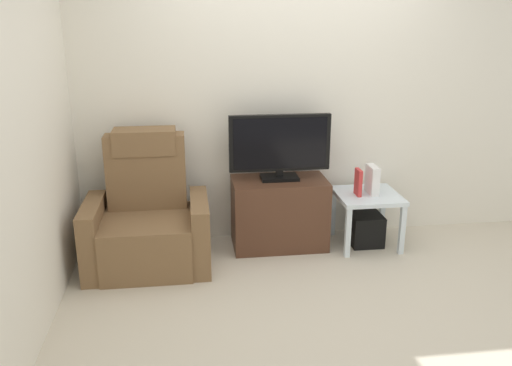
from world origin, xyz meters
TOP-DOWN VIEW (x-y plane):
  - ground_plane at (0.00, 0.00)m, footprint 6.40×6.40m
  - wall_back at (0.00, 1.13)m, footprint 6.40×0.06m
  - wall_side at (-1.88, 0.00)m, footprint 0.06×4.48m
  - tv_stand at (-0.13, 0.84)m, footprint 0.81×0.46m
  - television at (-0.13, 0.86)m, footprint 0.86×0.20m
  - recliner_armchair at (-1.25, 0.64)m, footprint 0.98×0.78m
  - side_table at (0.64, 0.77)m, footprint 0.54×0.54m
  - subwoofer_box at (0.64, 0.77)m, footprint 0.28×0.28m
  - book_upright at (0.54, 0.75)m, footprint 0.03×0.13m
  - game_console at (0.68, 0.78)m, footprint 0.07×0.20m

SIDE VIEW (x-z plane):
  - ground_plane at x=0.00m, z-range 0.00..0.00m
  - subwoofer_box at x=0.64m, z-range 0.00..0.28m
  - tv_stand at x=-0.13m, z-range 0.00..0.61m
  - recliner_armchair at x=-1.25m, z-range -0.17..0.91m
  - side_table at x=0.64m, z-range 0.16..0.63m
  - book_upright at x=0.54m, z-range 0.47..0.70m
  - game_console at x=0.68m, z-range 0.47..0.72m
  - television at x=-0.13m, z-range 0.63..1.19m
  - wall_back at x=0.00m, z-range 0.00..2.60m
  - wall_side at x=-1.88m, z-range 0.00..2.60m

